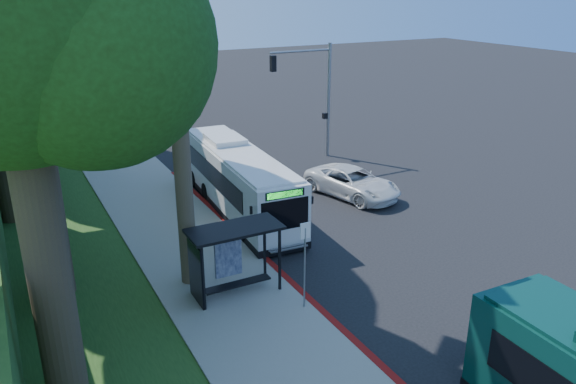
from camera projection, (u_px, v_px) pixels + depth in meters
ground at (353, 226)px, 25.36m from camera, size 140.00×140.00×0.00m
sidewalk at (200, 260)px, 22.12m from camera, size 4.50×70.00×0.12m
red_curb at (300, 291)px, 19.82m from camera, size 0.25×30.00×0.13m
grass_verge at (32, 241)px, 23.75m from camera, size 8.00×70.00×0.06m
bus_shelter at (227, 248)px, 19.16m from camera, size 3.20×1.51×2.55m
stop_sign_pole at (305, 254)px, 18.11m from camera, size 0.35×0.06×3.17m
traffic_signal_pole at (315, 87)px, 33.75m from camera, size 4.10×0.30×7.00m
tree_6 at (10, 14)px, 11.31m from camera, size 7.56×7.20×13.74m
white_bus at (238, 178)px, 26.68m from camera, size 2.97×10.98×3.24m
pickup at (352, 182)px, 28.72m from camera, size 3.64×5.67×1.46m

